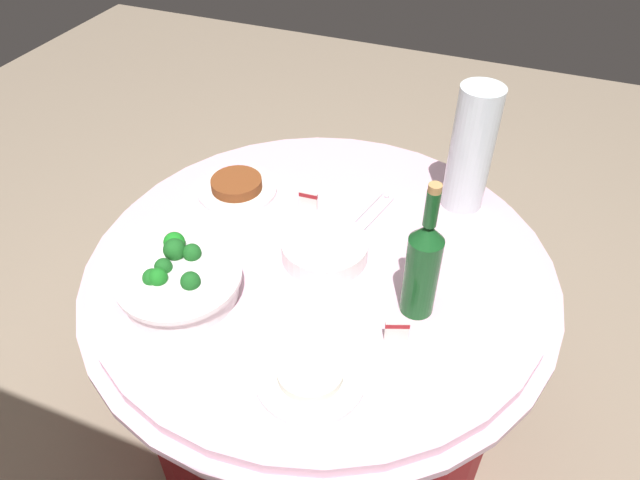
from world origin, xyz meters
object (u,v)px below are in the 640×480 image
Objects in this scene: broccoli_bowl at (179,281)px; label_placard_mid at (308,200)px; serving_tongs at (374,210)px; food_plate_rice at (310,375)px; plate_stack at (325,248)px; wine_bottle at (423,266)px; decorative_fruit_vase at (470,155)px; food_plate_stir_fry at (237,187)px; label_placard_front at (397,330)px.

broccoli_bowl is 5.09× the size of label_placard_mid.
broccoli_bowl reaches higher than serving_tongs.
serving_tongs is 0.76× the size of food_plate_rice.
wine_bottle is at bearing 160.97° from plate_stack.
decorative_fruit_vase is at bearing -154.78° from label_placard_mid.
food_plate_stir_fry is 0.65m from label_placard_front.
broccoli_bowl is at bearing 47.27° from decorative_fruit_vase.
label_placard_front is (-0.13, -0.16, 0.02)m from food_plate_rice.
decorative_fruit_vase is 0.54m from label_placard_front.
plate_stack is at bearing 75.11° from serving_tongs.
label_placard_mid is at bearing 25.22° from decorative_fruit_vase.
decorative_fruit_vase reaches higher than food_plate_stir_fry.
food_plate_rice is at bearing 60.55° from wine_bottle.
plate_stack is (-0.26, -0.24, -0.01)m from broccoli_bowl.
broccoli_bowl is at bearing 99.23° from food_plate_stir_fry.
label_placard_front is (-0.56, 0.34, 0.01)m from food_plate_stir_fry.
wine_bottle is 0.99× the size of decorative_fruit_vase.
plate_stack is 0.19m from label_placard_mid.
label_placard_mid is (0.11, -0.16, 0.01)m from plate_stack.
food_plate_stir_fry is (0.57, -0.24, -0.11)m from wine_bottle.
plate_stack is 0.95× the size of food_plate_rice.
plate_stack is 0.36m from food_plate_stir_fry.
wine_bottle reaches higher than food_plate_stir_fry.
label_placard_mid is at bearing -45.22° from label_placard_front.
wine_bottle is 0.32m from food_plate_rice.
label_placard_front is at bearing 148.29° from food_plate_stir_fry.
label_placard_mid is at bearing -33.97° from wine_bottle.
broccoli_bowl is 0.55m from serving_tongs.
food_plate_stir_fry reaches higher than serving_tongs.
label_placard_front is at bearing -129.60° from food_plate_rice.
food_plate_rice is (-0.10, 0.35, -0.01)m from plate_stack.
serving_tongs is at bearing 29.91° from decorative_fruit_vase.
plate_stack reaches higher than serving_tongs.
broccoli_bowl is at bearing 54.83° from serving_tongs.
decorative_fruit_vase is at bearing -150.09° from serving_tongs.
food_plate_stir_fry is at bearing -49.60° from food_plate_rice.
wine_bottle reaches higher than serving_tongs.
broccoli_bowl is 5.09× the size of label_placard_front.
plate_stack is at bearing -73.46° from food_plate_rice.
serving_tongs is 0.76× the size of food_plate_stir_fry.
decorative_fruit_vase is (-0.27, -0.33, 0.13)m from plate_stack.
serving_tongs is (-0.06, -0.21, -0.02)m from plate_stack.
wine_bottle is (-0.51, -0.15, 0.09)m from broccoli_bowl.
food_plate_rice is (-0.36, 0.11, -0.02)m from broccoli_bowl.
broccoli_bowl is 1.33× the size of plate_stack.
food_plate_rice is 0.66m from food_plate_stir_fry.
plate_stack is 0.62× the size of decorative_fruit_vase.
label_placard_front is 1.00× the size of label_placard_mid.
food_plate_stir_fry is 4.00× the size of label_placard_mid.
serving_tongs is at bearing -85.24° from food_plate_rice.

